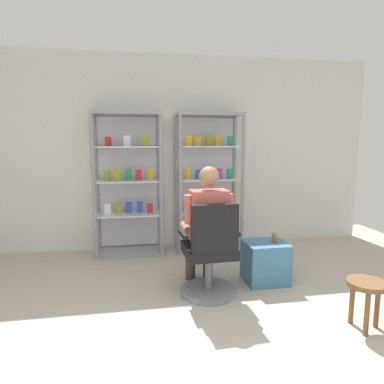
{
  "coord_description": "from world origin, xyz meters",
  "views": [
    {
      "loc": [
        -0.51,
        -1.94,
        1.54
      ],
      "look_at": [
        0.11,
        1.58,
        1.0
      ],
      "focal_mm": 32.32,
      "sensor_mm": 36.0,
      "label": 1
    }
  ],
  "objects_px": {
    "display_cabinet_left": "(128,183)",
    "wooden_stool": "(366,291)",
    "storage_crate": "(265,262)",
    "tea_glass": "(275,238)",
    "display_cabinet_right": "(208,181)",
    "seated_shopkeeper": "(206,223)",
    "office_chair": "(210,258)"
  },
  "relations": [
    {
      "from": "display_cabinet_left",
      "to": "wooden_stool",
      "type": "xyz_separation_m",
      "value": [
        1.9,
        -2.34,
        -0.63
      ]
    },
    {
      "from": "storage_crate",
      "to": "tea_glass",
      "type": "distance_m",
      "value": 0.29
    },
    {
      "from": "display_cabinet_left",
      "to": "display_cabinet_right",
      "type": "xyz_separation_m",
      "value": [
        1.1,
        -0.0,
        0.0
      ]
    },
    {
      "from": "seated_shopkeeper",
      "to": "storage_crate",
      "type": "xyz_separation_m",
      "value": [
        0.68,
        0.08,
        -0.49
      ]
    },
    {
      "from": "display_cabinet_right",
      "to": "storage_crate",
      "type": "bearing_deg",
      "value": -74.56
    },
    {
      "from": "tea_glass",
      "to": "display_cabinet_right",
      "type": "bearing_deg",
      "value": 108.69
    },
    {
      "from": "seated_shopkeeper",
      "to": "display_cabinet_right",
      "type": "bearing_deg",
      "value": 76.72
    },
    {
      "from": "office_chair",
      "to": "tea_glass",
      "type": "distance_m",
      "value": 0.8
    },
    {
      "from": "storage_crate",
      "to": "wooden_stool",
      "type": "height_order",
      "value": "storage_crate"
    },
    {
      "from": "display_cabinet_right",
      "to": "wooden_stool",
      "type": "bearing_deg",
      "value": -71.14
    },
    {
      "from": "storage_crate",
      "to": "tea_glass",
      "type": "relative_size",
      "value": 4.32
    },
    {
      "from": "display_cabinet_right",
      "to": "tea_glass",
      "type": "distance_m",
      "value": 1.47
    },
    {
      "from": "display_cabinet_left",
      "to": "storage_crate",
      "type": "distance_m",
      "value": 2.09
    },
    {
      "from": "office_chair",
      "to": "wooden_stool",
      "type": "bearing_deg",
      "value": -35.61
    },
    {
      "from": "tea_glass",
      "to": "wooden_stool",
      "type": "xyz_separation_m",
      "value": [
        0.35,
        -1.03,
        -0.17
      ]
    },
    {
      "from": "seated_shopkeeper",
      "to": "tea_glass",
      "type": "distance_m",
      "value": 0.8
    },
    {
      "from": "tea_glass",
      "to": "storage_crate",
      "type": "bearing_deg",
      "value": 166.92
    },
    {
      "from": "office_chair",
      "to": "seated_shopkeeper",
      "type": "bearing_deg",
      "value": 92.4
    },
    {
      "from": "display_cabinet_left",
      "to": "seated_shopkeeper",
      "type": "height_order",
      "value": "display_cabinet_left"
    },
    {
      "from": "storage_crate",
      "to": "wooden_stool",
      "type": "xyz_separation_m",
      "value": [
        0.44,
        -1.05,
        0.1
      ]
    },
    {
      "from": "display_cabinet_left",
      "to": "storage_crate",
      "type": "xyz_separation_m",
      "value": [
        1.46,
        -1.3,
        -0.74
      ]
    },
    {
      "from": "seated_shopkeeper",
      "to": "tea_glass",
      "type": "xyz_separation_m",
      "value": [
        0.77,
        0.06,
        -0.22
      ]
    },
    {
      "from": "office_chair",
      "to": "seated_shopkeeper",
      "type": "distance_m",
      "value": 0.36
    },
    {
      "from": "display_cabinet_right",
      "to": "tea_glass",
      "type": "xyz_separation_m",
      "value": [
        0.45,
        -1.32,
        -0.47
      ]
    },
    {
      "from": "display_cabinet_right",
      "to": "office_chair",
      "type": "height_order",
      "value": "display_cabinet_right"
    },
    {
      "from": "display_cabinet_right",
      "to": "seated_shopkeeper",
      "type": "height_order",
      "value": "display_cabinet_right"
    },
    {
      "from": "wooden_stool",
      "to": "seated_shopkeeper",
      "type": "bearing_deg",
      "value": 139.41
    },
    {
      "from": "seated_shopkeeper",
      "to": "wooden_stool",
      "type": "xyz_separation_m",
      "value": [
        1.13,
        -0.96,
        -0.39
      ]
    },
    {
      "from": "office_chair",
      "to": "seated_shopkeeper",
      "type": "height_order",
      "value": "seated_shopkeeper"
    },
    {
      "from": "display_cabinet_right",
      "to": "storage_crate",
      "type": "distance_m",
      "value": 1.54
    },
    {
      "from": "seated_shopkeeper",
      "to": "storage_crate",
      "type": "relative_size",
      "value": 2.9
    },
    {
      "from": "display_cabinet_left",
      "to": "office_chair",
      "type": "distance_m",
      "value": 1.82
    }
  ]
}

